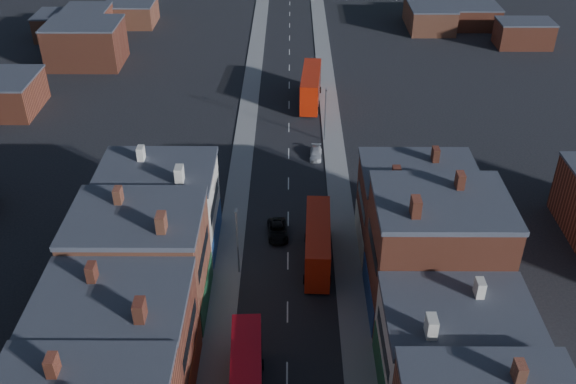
{
  "coord_description": "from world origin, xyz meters",
  "views": [
    {
      "loc": [
        0.26,
        -22.91,
        44.39
      ],
      "look_at": [
        0.0,
        35.11,
        7.0
      ],
      "focal_mm": 40.0,
      "sensor_mm": 36.0,
      "label": 1
    }
  ],
  "objects_px": {
    "car_2": "(278,231)",
    "bus_2": "(311,86)",
    "bus_0": "(247,381)",
    "bus_1": "(318,242)",
    "car_3": "(316,153)"
  },
  "relations": [
    {
      "from": "bus_0",
      "to": "bus_2",
      "type": "distance_m",
      "value": 60.26
    },
    {
      "from": "bus_1",
      "to": "car_2",
      "type": "bearing_deg",
      "value": 134.66
    },
    {
      "from": "bus_1",
      "to": "bus_0",
      "type": "bearing_deg",
      "value": -106.89
    },
    {
      "from": "bus_0",
      "to": "car_2",
      "type": "relative_size",
      "value": 2.35
    },
    {
      "from": "bus_0",
      "to": "bus_1",
      "type": "relative_size",
      "value": 0.99
    },
    {
      "from": "car_2",
      "to": "bus_2",
      "type": "bearing_deg",
      "value": 78.15
    },
    {
      "from": "bus_2",
      "to": "car_2",
      "type": "bearing_deg",
      "value": -92.95
    },
    {
      "from": "bus_1",
      "to": "car_3",
      "type": "height_order",
      "value": "bus_1"
    },
    {
      "from": "bus_1",
      "to": "car_2",
      "type": "distance_m",
      "value": 6.81
    },
    {
      "from": "bus_1",
      "to": "car_3",
      "type": "xyz_separation_m",
      "value": [
        0.59,
        23.11,
        -2.07
      ]
    },
    {
      "from": "bus_0",
      "to": "bus_1",
      "type": "height_order",
      "value": "bus_1"
    },
    {
      "from": "bus_0",
      "to": "bus_2",
      "type": "height_order",
      "value": "bus_2"
    },
    {
      "from": "bus_2",
      "to": "car_3",
      "type": "bearing_deg",
      "value": -84.64
    },
    {
      "from": "bus_1",
      "to": "bus_2",
      "type": "distance_m",
      "value": 41.03
    },
    {
      "from": "bus_0",
      "to": "bus_2",
      "type": "bearing_deg",
      "value": 80.77
    }
  ]
}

